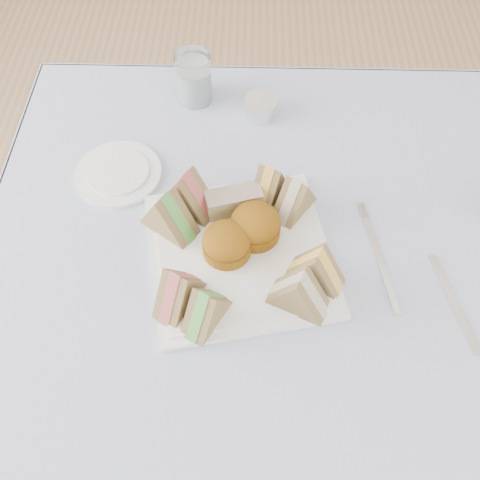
{
  "coord_description": "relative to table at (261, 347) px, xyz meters",
  "views": [
    {
      "loc": [
        -0.04,
        -0.48,
        1.53
      ],
      "look_at": [
        -0.05,
        0.01,
        0.8
      ],
      "focal_mm": 40.0,
      "sensor_mm": 36.0,
      "label": 1
    }
  ],
  "objects": [
    {
      "name": "pastry_slice",
      "position": [
        -0.06,
        0.1,
        0.41
      ],
      "size": [
        0.11,
        0.07,
        0.05
      ],
      "primitive_type": "cube",
      "rotation": [
        0.0,
        0.0,
        0.28
      ],
      "color": "tan",
      "rests_on": "serving_plate"
    },
    {
      "name": "sandwich_fl_a",
      "position": [
        -0.14,
        -0.08,
        0.43
      ],
      "size": [
        0.09,
        0.11,
        0.09
      ],
      "primitive_type": null,
      "rotation": [
        0.0,
        0.0,
        1.06
      ],
      "color": "#987B52",
      "rests_on": "serving_plate"
    },
    {
      "name": "sandwich_fr_a",
      "position": [
        0.07,
        -0.04,
        0.43
      ],
      "size": [
        0.1,
        0.08,
        0.08
      ],
      "primitive_type": null,
      "rotation": [
        0.0,
        0.0,
        -0.46
      ],
      "color": "#987B52",
      "rests_on": "serving_plate"
    },
    {
      "name": "sandwich_br_b",
      "position": [
        -0.0,
        0.13,
        0.43
      ],
      "size": [
        0.08,
        0.1,
        0.08
      ],
      "primitive_type": null,
      "rotation": [
        0.0,
        0.0,
        -2.05
      ],
      "color": "#987B52",
      "rests_on": "serving_plate"
    },
    {
      "name": "scone_left",
      "position": [
        -0.07,
        0.01,
        0.42
      ],
      "size": [
        0.1,
        0.1,
        0.06
      ],
      "primitive_type": "cylinder",
      "rotation": [
        0.0,
        0.0,
        0.23
      ],
      "color": "brown",
      "rests_on": "serving_plate"
    },
    {
      "name": "sandwich_fl_b",
      "position": [
        -0.1,
        -0.11,
        0.43
      ],
      "size": [
        0.08,
        0.1,
        0.08
      ],
      "primitive_type": null,
      "rotation": [
        0.0,
        0.0,
        1.04
      ],
      "color": "#987B52",
      "rests_on": "serving_plate"
    },
    {
      "name": "table",
      "position": [
        0.0,
        0.0,
        0.0
      ],
      "size": [
        0.9,
        0.9,
        0.74
      ],
      "primitive_type": "cube",
      "color": "brown",
      "rests_on": "floor"
    },
    {
      "name": "scone_right",
      "position": [
        -0.02,
        0.05,
        0.42
      ],
      "size": [
        0.12,
        0.12,
        0.06
      ],
      "primitive_type": "cylinder",
      "rotation": [
        0.0,
        0.0,
        0.45
      ],
      "color": "brown",
      "rests_on": "serving_plate"
    },
    {
      "name": "floor",
      "position": [
        0.0,
        0.0,
        -0.37
      ],
      "size": [
        4.0,
        4.0,
        0.0
      ],
      "primitive_type": "plane",
      "color": "#9E7751",
      "rests_on": "ground"
    },
    {
      "name": "water_glass",
      "position": [
        -0.15,
        0.4,
        0.43
      ],
      "size": [
        0.08,
        0.08,
        0.11
      ],
      "primitive_type": "cylinder",
      "rotation": [
        0.0,
        0.0,
        0.06
      ],
      "color": "white",
      "rests_on": "tablecloth"
    },
    {
      "name": "side_plate",
      "position": [
        -0.29,
        0.19,
        0.38
      ],
      "size": [
        0.21,
        0.21,
        0.01
      ],
      "primitive_type": "cylinder",
      "rotation": [
        0.0,
        0.0,
        0.39
      ],
      "color": "white",
      "rests_on": "tablecloth"
    },
    {
      "name": "sandwich_br_a",
      "position": [
        0.04,
        0.1,
        0.43
      ],
      "size": [
        0.09,
        0.1,
        0.08
      ],
      "primitive_type": null,
      "rotation": [
        0.0,
        0.0,
        -2.18
      ],
      "color": "#987B52",
      "rests_on": "serving_plate"
    },
    {
      "name": "fork",
      "position": [
        0.19,
        -0.0,
        0.38
      ],
      "size": [
        0.04,
        0.19,
        0.0
      ],
      "primitive_type": "cube",
      "rotation": [
        0.0,
        0.0,
        0.17
      ],
      "color": "silver",
      "rests_on": "tablecloth"
    },
    {
      "name": "tea_strainer",
      "position": [
        -0.02,
        0.36,
        0.4
      ],
      "size": [
        0.08,
        0.08,
        0.04
      ],
      "primitive_type": "cylinder",
      "rotation": [
        0.0,
        0.0,
        0.14
      ],
      "color": "silver",
      "rests_on": "tablecloth"
    },
    {
      "name": "sandwich_bl_b",
      "position": [
        -0.14,
        0.1,
        0.43
      ],
      "size": [
        0.12,
        0.09,
        0.09
      ],
      "primitive_type": null,
      "rotation": [
        0.0,
        0.0,
        2.63
      ],
      "color": "#987B52",
      "rests_on": "serving_plate"
    },
    {
      "name": "knife",
      "position": [
        0.3,
        -0.07,
        0.38
      ],
      "size": [
        0.05,
        0.18,
        0.0
      ],
      "primitive_type": "cube",
      "rotation": [
        0.0,
        0.0,
        0.22
      ],
      "color": "silver",
      "rests_on": "tablecloth"
    },
    {
      "name": "sandwich_fr_b",
      "position": [
        0.04,
        -0.08,
        0.43
      ],
      "size": [
        0.11,
        0.08,
        0.09
      ],
      "primitive_type": null,
      "rotation": [
        0.0,
        0.0,
        -0.42
      ],
      "color": "#987B52",
      "rests_on": "serving_plate"
    },
    {
      "name": "sandwich_bl_a",
      "position": [
        -0.17,
        0.06,
        0.43
      ],
      "size": [
        0.11,
        0.1,
        0.09
      ],
      "primitive_type": null,
      "rotation": [
        0.0,
        0.0,
        2.51
      ],
      "color": "#987B52",
      "rests_on": "serving_plate"
    },
    {
      "name": "tablecloth",
      "position": [
        0.0,
        0.0,
        0.37
      ],
      "size": [
        1.02,
        1.02,
        0.01
      ],
      "primitive_type": "cube",
      "color": "silver",
      "rests_on": "table"
    },
    {
      "name": "serving_plate",
      "position": [
        -0.05,
        0.01,
        0.38
      ],
      "size": [
        0.36,
        0.36,
        0.01
      ],
      "primitive_type": "cube",
      "rotation": [
        0.0,
        0.0,
        0.21
      ],
      "color": "white",
      "rests_on": "tablecloth"
    }
  ]
}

